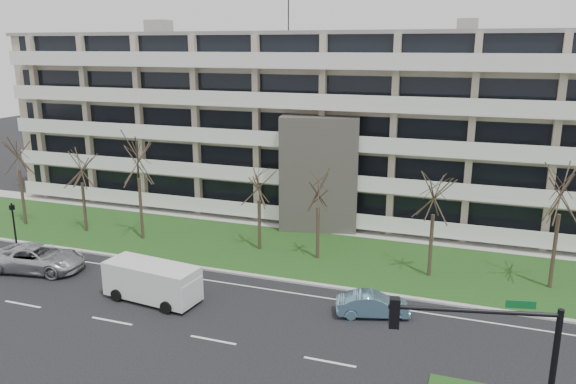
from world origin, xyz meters
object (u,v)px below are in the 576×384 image
at_px(silver_pickup, 38,258).
at_px(blue_sedan, 372,305).
at_px(white_van, 153,279).
at_px(traffic_signal, 496,363).
at_px(pedestrian_signal, 13,219).

relative_size(silver_pickup, blue_sedan, 1.56).
bearing_deg(white_van, traffic_signal, -16.73).
bearing_deg(white_van, silver_pickup, 178.66).
bearing_deg(white_van, pedestrian_signal, 169.45).
height_order(silver_pickup, traffic_signal, traffic_signal).
xyz_separation_m(blue_sedan, pedestrian_signal, (-26.63, 2.16, 1.43)).
height_order(white_van, pedestrian_signal, pedestrian_signal).
height_order(traffic_signal, pedestrian_signal, traffic_signal).
distance_m(white_van, traffic_signal, 19.92).
bearing_deg(silver_pickup, blue_sedan, -96.49).
height_order(silver_pickup, blue_sedan, silver_pickup).
bearing_deg(pedestrian_signal, traffic_signal, -16.07).
xyz_separation_m(silver_pickup, traffic_signal, (27.63, -9.10, 3.30)).
relative_size(silver_pickup, white_van, 1.05).
bearing_deg(blue_sedan, white_van, 83.70).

